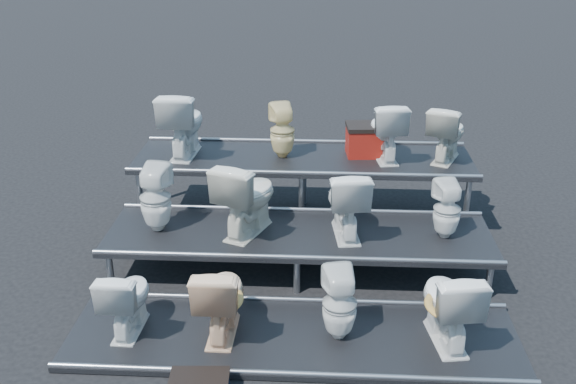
# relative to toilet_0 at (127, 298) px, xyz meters

# --- Properties ---
(ground) EXTENTS (80.00, 80.00, 0.00)m
(ground) POSITION_rel_toilet_0_xyz_m (1.54, 1.30, -0.40)
(ground) COLOR black
(ground) RESTS_ON ground
(tier_front) EXTENTS (4.20, 1.20, 0.06)m
(tier_front) POSITION_rel_toilet_0_xyz_m (1.54, 0.00, -0.37)
(tier_front) COLOR black
(tier_front) RESTS_ON ground
(tier_mid) EXTENTS (4.20, 1.20, 0.46)m
(tier_mid) POSITION_rel_toilet_0_xyz_m (1.54, 1.30, -0.17)
(tier_mid) COLOR black
(tier_mid) RESTS_ON ground
(tier_back) EXTENTS (4.20, 1.20, 0.86)m
(tier_back) POSITION_rel_toilet_0_xyz_m (1.54, 2.60, 0.03)
(tier_back) COLOR black
(tier_back) RESTS_ON ground
(toilet_0) EXTENTS (0.41, 0.68, 0.68)m
(toilet_0) POSITION_rel_toilet_0_xyz_m (0.00, 0.00, 0.00)
(toilet_0) COLOR silver
(toilet_0) RESTS_ON tier_front
(toilet_1) EXTENTS (0.44, 0.76, 0.76)m
(toilet_1) POSITION_rel_toilet_0_xyz_m (0.88, 0.00, 0.04)
(toilet_1) COLOR beige
(toilet_1) RESTS_ON tier_front
(toilet_2) EXTENTS (0.37, 0.38, 0.71)m
(toilet_2) POSITION_rel_toilet_0_xyz_m (1.97, 0.00, 0.01)
(toilet_2) COLOR silver
(toilet_2) RESTS_ON tier_front
(toilet_3) EXTENTS (0.55, 0.83, 0.79)m
(toilet_3) POSITION_rel_toilet_0_xyz_m (2.94, 0.00, 0.05)
(toilet_3) COLOR silver
(toilet_3) RESTS_ON tier_front
(toilet_4) EXTENTS (0.38, 0.39, 0.75)m
(toilet_4) POSITION_rel_toilet_0_xyz_m (-0.01, 1.30, 0.44)
(toilet_4) COLOR silver
(toilet_4) RESTS_ON tier_mid
(toilet_5) EXTENTS (0.75, 0.94, 0.84)m
(toilet_5) POSITION_rel_toilet_0_xyz_m (0.98, 1.30, 0.48)
(toilet_5) COLOR beige
(toilet_5) RESTS_ON tier_mid
(toilet_6) EXTENTS (0.52, 0.80, 0.77)m
(toilet_6) POSITION_rel_toilet_0_xyz_m (2.05, 1.30, 0.45)
(toilet_6) COLOR silver
(toilet_6) RESTS_ON tier_mid
(toilet_7) EXTENTS (0.35, 0.36, 0.64)m
(toilet_7) POSITION_rel_toilet_0_xyz_m (3.12, 1.30, 0.38)
(toilet_7) COLOR silver
(toilet_7) RESTS_ON tier_mid
(toilet_8) EXTENTS (0.51, 0.84, 0.83)m
(toilet_8) POSITION_rel_toilet_0_xyz_m (0.05, 2.60, 0.88)
(toilet_8) COLOR silver
(toilet_8) RESTS_ON tier_back
(toilet_9) EXTENTS (0.38, 0.39, 0.68)m
(toilet_9) POSITION_rel_toilet_0_xyz_m (1.28, 2.60, 0.80)
(toilet_9) COLOR beige
(toilet_9) RESTS_ON tier_back
(toilet_10) EXTENTS (0.50, 0.77, 0.74)m
(toilet_10) POSITION_rel_toilet_0_xyz_m (2.56, 2.60, 0.83)
(toilet_10) COLOR silver
(toilet_10) RESTS_ON tier_back
(toilet_11) EXTENTS (0.64, 0.78, 0.70)m
(toilet_11) POSITION_rel_toilet_0_xyz_m (3.30, 2.60, 0.81)
(toilet_11) COLOR beige
(toilet_11) RESTS_ON tier_back
(red_crate) EXTENTS (0.51, 0.42, 0.35)m
(red_crate) POSITION_rel_toilet_0_xyz_m (2.33, 2.73, 0.63)
(red_crate) COLOR maroon
(red_crate) RESTS_ON tier_back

